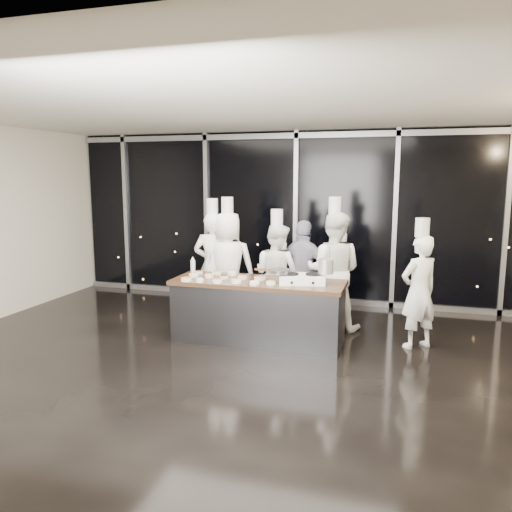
{
  "coord_description": "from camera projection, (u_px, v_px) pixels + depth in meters",
  "views": [
    {
      "loc": [
        1.97,
        -5.78,
        2.39
      ],
      "look_at": [
        -0.12,
        1.2,
        1.2
      ],
      "focal_mm": 35.0,
      "sensor_mm": 36.0,
      "label": 1
    }
  ],
  "objects": [
    {
      "name": "window_wall",
      "position": [
        296.0,
        217.0,
        9.39
      ],
      "size": [
        8.9,
        0.11,
        3.2
      ],
      "color": "black",
      "rests_on": "ground"
    },
    {
      "name": "chef_far_left",
      "position": [
        213.0,
        265.0,
        8.28
      ],
      "size": [
        0.7,
        0.51,
        2.01
      ],
      "rotation": [
        0.0,
        0.0,
        3.28
      ],
      "color": "white",
      "rests_on": "ground"
    },
    {
      "name": "room_shell",
      "position": [
        251.0,
        187.0,
        6.0
      ],
      "size": [
        9.02,
        7.02,
        3.21
      ],
      "color": "beige",
      "rests_on": "ground"
    },
    {
      "name": "chef_left",
      "position": [
        228.0,
        266.0,
        8.17
      ],
      "size": [
        0.97,
        0.72,
        2.04
      ],
      "rotation": [
        0.0,
        0.0,
        3.32
      ],
      "color": "white",
      "rests_on": "ground"
    },
    {
      "name": "stock_pot",
      "position": [
        326.0,
        266.0,
        6.86
      ],
      "size": [
        0.25,
        0.25,
        0.21
      ],
      "primitive_type": "cylinder",
      "rotation": [
        0.0,
        0.0,
        0.23
      ],
      "color": "#B9B9BB",
      "rests_on": "stove"
    },
    {
      "name": "squeeze_bottle",
      "position": [
        193.0,
        265.0,
        7.7
      ],
      "size": [
        0.07,
        0.07,
        0.25
      ],
      "color": "silver",
      "rests_on": "demo_counter"
    },
    {
      "name": "demo_counter",
      "position": [
        258.0,
        311.0,
        7.19
      ],
      "size": [
        2.46,
        0.86,
        0.9
      ],
      "color": "#323237",
      "rests_on": "ground"
    },
    {
      "name": "chef_center",
      "position": [
        277.0,
        274.0,
        7.97
      ],
      "size": [
        0.96,
        0.86,
        1.86
      ],
      "rotation": [
        0.0,
        0.0,
        2.77
      ],
      "color": "white",
      "rests_on": "ground"
    },
    {
      "name": "ground",
      "position": [
        238.0,
        363.0,
        6.41
      ],
      "size": [
        9.0,
        9.0,
        0.0
      ],
      "primitive_type": "plane",
      "color": "black",
      "rests_on": "ground"
    },
    {
      "name": "guest",
      "position": [
        304.0,
        273.0,
        7.94
      ],
      "size": [
        1.05,
        0.59,
        1.69
      ],
      "rotation": [
        0.0,
        0.0,
        2.95
      ],
      "color": "#151438",
      "rests_on": "ground"
    },
    {
      "name": "stove",
      "position": [
        302.0,
        279.0,
        6.92
      ],
      "size": [
        0.69,
        0.51,
        0.14
      ],
      "rotation": [
        0.0,
        0.0,
        0.23
      ],
      "color": "white",
      "rests_on": "demo_counter"
    },
    {
      "name": "frying_pan",
      "position": [
        280.0,
        271.0,
        6.94
      ],
      "size": [
        0.54,
        0.36,
        0.05
      ],
      "rotation": [
        0.0,
        0.0,
        0.23
      ],
      "color": "slate",
      "rests_on": "stove"
    },
    {
      "name": "prep_bowls",
      "position": [
        225.0,
        278.0,
        7.18
      ],
      "size": [
        1.37,
        0.73,
        0.05
      ],
      "color": "silver",
      "rests_on": "demo_counter"
    },
    {
      "name": "chef_right",
      "position": [
        333.0,
        270.0,
        7.72
      ],
      "size": [
        0.91,
        0.72,
        2.06
      ],
      "rotation": [
        0.0,
        0.0,
        3.11
      ],
      "color": "white",
      "rests_on": "ground"
    },
    {
      "name": "chef_side",
      "position": [
        419.0,
        290.0,
        6.87
      ],
      "size": [
        0.69,
        0.66,
        1.82
      ],
      "rotation": [
        0.0,
        0.0,
        3.82
      ],
      "color": "white",
      "rests_on": "ground"
    }
  ]
}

